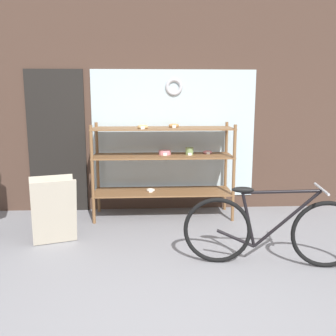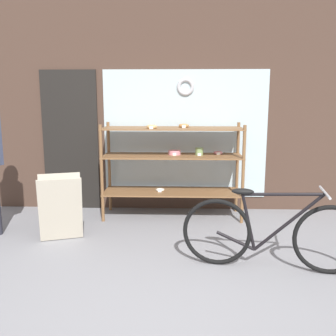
% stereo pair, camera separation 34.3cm
% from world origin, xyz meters
% --- Properties ---
extents(ground_plane, '(30.00, 30.00, 0.00)m').
position_xyz_m(ground_plane, '(0.00, 0.00, 0.00)').
color(ground_plane, gray).
extents(storefront_facade, '(5.60, 0.13, 3.99)m').
position_xyz_m(storefront_facade, '(-0.03, 3.02, 1.94)').
color(storefront_facade, '#473328').
rests_on(storefront_facade, ground_plane).
extents(display_case, '(1.96, 0.58, 1.34)m').
position_xyz_m(display_case, '(0.03, 2.60, 0.83)').
color(display_case, brown).
rests_on(display_case, ground_plane).
extents(bicycle, '(1.76, 0.47, 0.83)m').
position_xyz_m(bicycle, '(1.04, 0.92, 0.37)').
color(bicycle, black).
rests_on(bicycle, ground_plane).
extents(sandwich_board, '(0.59, 0.51, 0.78)m').
position_xyz_m(sandwich_board, '(-1.30, 1.63, 0.40)').
color(sandwich_board, '#B2A893').
rests_on(sandwich_board, ground_plane).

